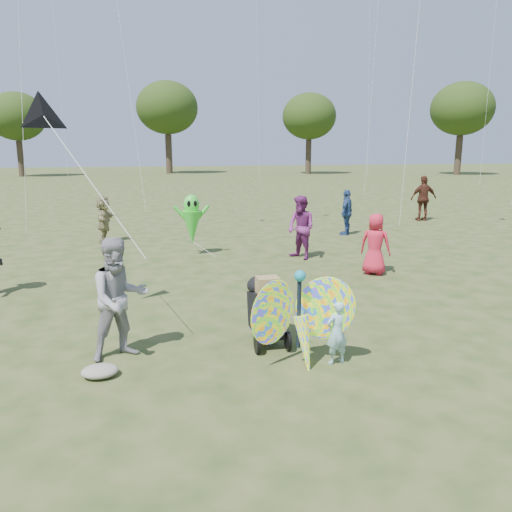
{
  "coord_description": "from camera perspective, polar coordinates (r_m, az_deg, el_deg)",
  "views": [
    {
      "loc": [
        -2.29,
        -7.07,
        3.01
      ],
      "look_at": [
        -0.2,
        1.5,
        1.1
      ],
      "focal_mm": 35.0,
      "sensor_mm": 36.0,
      "label": 1
    }
  ],
  "objects": [
    {
      "name": "child_girl",
      "position": [
        7.21,
        9.23,
        -8.6
      ],
      "size": [
        0.37,
        0.28,
        0.93
      ],
      "primitive_type": "imported",
      "rotation": [
        0.0,
        0.0,
        3.31
      ],
      "color": "#98CBD8",
      "rests_on": "ground"
    },
    {
      "name": "alien_kite",
      "position": [
        14.3,
        -7.35,
        3.92
      ],
      "size": [
        1.12,
        0.69,
        1.74
      ],
      "color": "#38D833",
      "rests_on": "ground"
    },
    {
      "name": "adult_man",
      "position": [
        7.46,
        -15.35,
        -4.72
      ],
      "size": [
        1.05,
        0.93,
        1.79
      ],
      "primitive_type": "imported",
      "rotation": [
        0.0,
        0.0,
        0.35
      ],
      "color": "#939297",
      "rests_on": "ground"
    },
    {
      "name": "crowd_e",
      "position": [
        13.77,
        5.17,
        3.25
      ],
      "size": [
        0.96,
        1.05,
        1.75
      ],
      "primitive_type": "imported",
      "rotation": [
        0.0,
        0.0,
        5.14
      ],
      "color": "#77276B",
      "rests_on": "ground"
    },
    {
      "name": "crowd_c",
      "position": [
        17.9,
        10.32,
        4.93
      ],
      "size": [
        0.92,
        0.96,
        1.6
      ],
      "primitive_type": "imported",
      "rotation": [
        0.0,
        0.0,
        3.98
      ],
      "color": "#2E4B80",
      "rests_on": "ground"
    },
    {
      "name": "crowd_a",
      "position": [
        12.37,
        13.46,
        1.34
      ],
      "size": [
        0.87,
        0.83,
        1.49
      ],
      "primitive_type": "imported",
      "rotation": [
        0.0,
        0.0,
        2.46
      ],
      "color": "red",
      "rests_on": "ground"
    },
    {
      "name": "tree_line",
      "position": [
        52.54,
        -7.44,
        16.33
      ],
      "size": [
        91.78,
        33.6,
        10.79
      ],
      "color": "#3A2D21",
      "rests_on": "ground"
    },
    {
      "name": "delta_kite_rig",
      "position": [
        9.0,
        -23.1,
        14.46
      ],
      "size": [
        1.94,
        1.98,
        2.5
      ],
      "color": "black",
      "rests_on": "ground"
    },
    {
      "name": "crowd_d",
      "position": [
        16.88,
        -16.99,
        4.04
      ],
      "size": [
        0.76,
        1.48,
        1.52
      ],
      "primitive_type": "imported",
      "rotation": [
        0.0,
        0.0,
        1.34
      ],
      "color": "#94885B",
      "rests_on": "ground"
    },
    {
      "name": "ground",
      "position": [
        8.02,
        3.99,
        -9.87
      ],
      "size": [
        160.0,
        160.0,
        0.0
      ],
      "primitive_type": "plane",
      "color": "#51592B",
      "rests_on": "ground"
    },
    {
      "name": "crowd_h",
      "position": [
        22.24,
        18.6,
        6.27
      ],
      "size": [
        1.15,
        0.58,
        1.89
      ],
      "primitive_type": "imported",
      "rotation": [
        0.0,
        0.0,
        3.03
      ],
      "color": "#492418",
      "rests_on": "ground"
    },
    {
      "name": "butterfly_kite",
      "position": [
        7.01,
        5.19,
        -7.4
      ],
      "size": [
        1.74,
        0.75,
        1.58
      ],
      "color": "#E02354",
      "rests_on": "ground"
    },
    {
      "name": "jogging_stroller",
      "position": [
        7.82,
        1.15,
        -5.64
      ],
      "size": [
        0.54,
        1.06,
        1.09
      ],
      "rotation": [
        0.0,
        0.0,
        -0.02
      ],
      "color": "black",
      "rests_on": "ground"
    },
    {
      "name": "grey_bag",
      "position": [
        7.19,
        -17.41,
        -12.43
      ],
      "size": [
        0.49,
        0.4,
        0.16
      ],
      "primitive_type": "ellipsoid",
      "color": "gray",
      "rests_on": "ground"
    }
  ]
}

